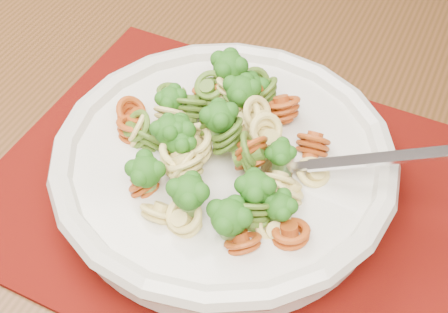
{
  "coord_description": "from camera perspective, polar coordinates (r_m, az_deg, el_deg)",
  "views": [
    {
      "loc": [
        0.13,
        -0.11,
        1.2
      ],
      "look_at": [
        0.09,
        0.22,
        0.83
      ],
      "focal_mm": 50.0,
      "sensor_mm": 36.0,
      "label": 1
    }
  ],
  "objects": [
    {
      "name": "placemat",
      "position": [
        0.53,
        1.23,
        -3.33
      ],
      "size": [
        0.49,
        0.44,
        0.0
      ],
      "primitive_type": "cube",
      "rotation": [
        0.0,
        0.0,
        -0.36
      ],
      "color": "#4F0D03",
      "rests_on": "dining_table"
    },
    {
      "name": "pasta_bowl",
      "position": [
        0.51,
        0.0,
        -0.66
      ],
      "size": [
        0.28,
        0.28,
        0.05
      ],
      "color": "beige",
      "rests_on": "placemat"
    },
    {
      "name": "pasta_broccoli_heap",
      "position": [
        0.5,
        0.0,
        0.47
      ],
      "size": [
        0.24,
        0.24,
        0.06
      ],
      "primitive_type": null,
      "color": "tan",
      "rests_on": "pasta_bowl"
    },
    {
      "name": "fork",
      "position": [
        0.49,
        4.86,
        -1.1
      ],
      "size": [
        0.18,
        0.04,
        0.08
      ],
      "primitive_type": null,
      "rotation": [
        0.0,
        -0.35,
        -0.09
      ],
      "color": "silver",
      "rests_on": "pasta_bowl"
    },
    {
      "name": "dining_table",
      "position": [
        0.68,
        -1.96,
        -3.1
      ],
      "size": [
        1.59,
        1.3,
        0.78
      ],
      "rotation": [
        0.0,
        0.0,
        -0.35
      ],
      "color": "#573118",
      "rests_on": "ground"
    }
  ]
}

